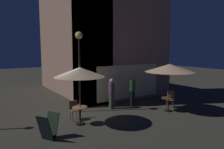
{
  "coord_description": "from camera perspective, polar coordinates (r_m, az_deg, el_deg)",
  "views": [
    {
      "loc": [
        -3.99,
        -9.28,
        3.27
      ],
      "look_at": [
        1.88,
        -0.5,
        2.0
      ],
      "focal_mm": 33.6,
      "sensor_mm": 36.0,
      "label": 1
    }
  ],
  "objects": [
    {
      "name": "cafe_chair_1",
      "position": [
        10.06,
        -10.31,
        -9.0
      ],
      "size": [
        0.42,
        0.42,
        0.88
      ],
      "rotation": [
        0.0,
        0.0,
        -1.62
      ],
      "color": "brown",
      "rests_on": "ground"
    },
    {
      "name": "patron_standing_1",
      "position": [
        12.13,
        5.48,
        -4.61
      ],
      "size": [
        0.37,
        0.37,
        1.72
      ],
      "rotation": [
        0.0,
        0.0,
        0.05
      ],
      "color": "black",
      "rests_on": "ground"
    },
    {
      "name": "cafe_table_1",
      "position": [
        9.37,
        -8.63,
        -10.08
      ],
      "size": [
        0.69,
        0.69,
        0.78
      ],
      "color": "black",
      "rests_on": "ground"
    },
    {
      "name": "menu_sandwich_board",
      "position": [
        8.14,
        -16.96,
        -13.45
      ],
      "size": [
        0.84,
        0.8,
        0.94
      ],
      "rotation": [
        0.0,
        0.0,
        0.53
      ],
      "color": "black",
      "rests_on": "ground"
    },
    {
      "name": "cafe_building",
      "position": [
        15.05,
        -5.49,
        13.04
      ],
      "size": [
        6.7,
        8.93,
        9.8
      ],
      "color": "#9D7562",
      "rests_on": "ground"
    },
    {
      "name": "patio_umbrella_0",
      "position": [
        11.26,
        15.38,
        1.68
      ],
      "size": [
        2.53,
        2.53,
        2.52
      ],
      "color": "black",
      "rests_on": "ground"
    },
    {
      "name": "street_lamp_near_corner",
      "position": [
        10.89,
        -8.92,
        6.11
      ],
      "size": [
        0.38,
        0.38,
        4.17
      ],
      "color": "black",
      "rests_on": "ground"
    },
    {
      "name": "patron_standing_0",
      "position": [
        11.57,
        -0.14,
        -5.21
      ],
      "size": [
        0.32,
        0.32,
        1.67
      ],
      "rotation": [
        0.0,
        0.0,
        4.25
      ],
      "color": "#354B3D",
      "rests_on": "ground"
    },
    {
      "name": "patio_umbrella_1",
      "position": [
        9.02,
        -8.83,
        0.56
      ],
      "size": [
        2.16,
        2.16,
        2.51
      ],
      "color": "black",
      "rests_on": "ground"
    },
    {
      "name": "ground_plane",
      "position": [
        10.62,
        -10.16,
        -11.17
      ],
      "size": [
        60.0,
        60.0,
        0.0
      ],
      "primitive_type": "plane",
      "color": "#36342B"
    },
    {
      "name": "cafe_chair_0",
      "position": [
        12.31,
        15.62,
        -6.02
      ],
      "size": [
        0.55,
        0.55,
        0.97
      ],
      "rotation": [
        0.0,
        0.0,
        -2.56
      ],
      "color": "brown",
      "rests_on": "ground"
    },
    {
      "name": "cafe_table_0",
      "position": [
        11.55,
        15.1,
        -7.07
      ],
      "size": [
        0.75,
        0.75,
        0.73
      ],
      "color": "black",
      "rests_on": "ground"
    }
  ]
}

